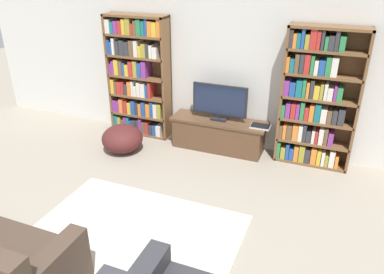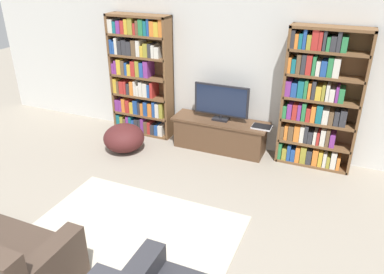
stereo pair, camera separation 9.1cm
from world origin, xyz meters
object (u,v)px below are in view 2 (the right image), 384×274
Objects in this scene: bookshelf_right at (317,101)px; tv_stand at (220,134)px; beanbag_ottoman at (124,138)px; laptop at (262,127)px; bookshelf_left at (140,77)px; television at (221,102)px.

tv_stand is at bearing -175.74° from bookshelf_right.
bookshelf_right is 3.12× the size of beanbag_ottoman.
tv_stand is 5.20× the size of laptop.
laptop is (2.08, -0.13, -0.47)m from bookshelf_left.
laptop reaches higher than beanbag_ottoman.
bookshelf_left reaches higher than tv_stand.
laptop is at bearing 16.68° from beanbag_ottoman.
bookshelf_left is at bearing 96.42° from beanbag_ottoman.
tv_stand is (-1.35, -0.10, -0.71)m from bookshelf_right.
bookshelf_left reaches higher than beanbag_ottoman.
laptop is 2.10m from beanbag_ottoman.
bookshelf_right is 1.52m from tv_stand.
tv_stand is at bearing -3.94° from bookshelf_left.
laptop is (0.65, -0.03, 0.26)m from tv_stand.
beanbag_ottoman is at bearing -164.82° from bookshelf_right.
television reaches higher than laptop.
bookshelf_right is (2.77, 0.00, -0.02)m from bookshelf_left.
television reaches higher than beanbag_ottoman.
bookshelf_left reaches higher than television.
bookshelf_right is 1.36m from television.
bookshelf_left and bookshelf_right have the same top height.
television is 1.34× the size of beanbag_ottoman.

